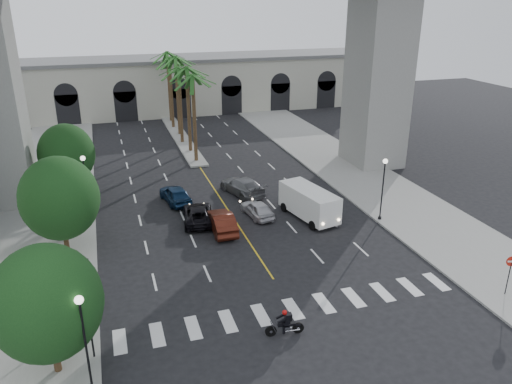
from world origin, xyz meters
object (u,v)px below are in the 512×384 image
traffic_signal_far (89,277)px  car_d (242,186)px  lamp_post_left_far (86,181)px  pedestrian_a (16,304)px  cargo_van (309,202)px  do_not_enter_sign (510,267)px  car_a (257,209)px  car_c (198,214)px  car_b (222,222)px  pedestrian_b (52,279)px  lamp_post_right (383,184)px  car_e (175,194)px  motorcycle_rider (286,323)px  traffic_signal_near (89,318)px  lamp_post_left_near (85,337)px

traffic_signal_far → car_d: (13.54, 15.64, -1.71)m
lamp_post_left_far → car_d: size_ratio=0.97×
lamp_post_left_far → pedestrian_a: (-3.96, -13.83, -2.10)m
lamp_post_left_far → pedestrian_a: bearing=-106.0°
cargo_van → do_not_enter_sign: (6.97, -14.43, 0.60)m
traffic_signal_far → car_a: 16.97m
car_c → pedestrian_a: (-12.42, -10.13, 0.42)m
car_b → pedestrian_b: 13.29m
lamp_post_left_far → traffic_signal_far: (0.10, -14.50, -0.71)m
lamp_post_right → pedestrian_a: 27.47m
car_d → car_e: size_ratio=1.19×
do_not_enter_sign → car_b: bearing=151.5°
car_d → car_a: bearing=71.0°
lamp_post_left_far → lamp_post_right: size_ratio=1.00×
lamp_post_left_far → motorcycle_rider: lamp_post_left_far is taller
lamp_post_right → car_b: lamp_post_right is taller
car_a → car_c: 4.98m
car_c → pedestrian_a: 16.03m
car_c → cargo_van: (8.97, -2.03, 0.72)m
car_b → do_not_enter_sign: (14.50, -14.20, 1.22)m
pedestrian_a → traffic_signal_near: bearing=-46.7°
motorcycle_rider → car_d: car_d is taller
cargo_van → car_b: bearing=169.8°
traffic_signal_far → pedestrian_a: bearing=170.6°
traffic_signal_far → motorcycle_rider: (10.04, -5.10, -1.80)m
lamp_post_left_far → cargo_van: 18.44m
traffic_signal_far → car_e: (7.25, 15.47, -1.72)m
motorcycle_rider → do_not_enter_sign: size_ratio=0.78×
lamp_post_right → cargo_van: (-5.37, 2.27, -1.81)m
do_not_enter_sign → pedestrian_a: bearing=-176.7°
motorcycle_rider → pedestrian_b: (-12.38, 8.25, 0.25)m
car_b → do_not_enter_sign: 20.33m
lamp_post_left_far → car_b: bearing=-31.1°
lamp_post_left_far → do_not_enter_sign: size_ratio=1.92×
cargo_van → do_not_enter_sign: bearing=-76.2°
lamp_post_left_far → lamp_post_left_near: bearing=-90.0°
car_d → pedestrian_b: size_ratio=3.39×
motorcycle_rider → pedestrian_b: 14.88m
car_e → do_not_enter_sign: 27.18m
lamp_post_left_far → car_d: 13.90m
lamp_post_left_far → lamp_post_right: same height
lamp_post_left_near → pedestrian_b: size_ratio=3.29×
car_b → car_c: bearing=-56.2°
lamp_post_right → cargo_van: lamp_post_right is taller
traffic_signal_far → pedestrian_a: 4.35m
car_a → lamp_post_left_near: bearing=42.8°
lamp_post_left_near → car_e: size_ratio=1.16×
pedestrian_a → car_d: bearing=42.7°
car_b → car_c: (-1.44, 2.26, -0.10)m
pedestrian_a → lamp_post_left_far: bearing=76.3°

